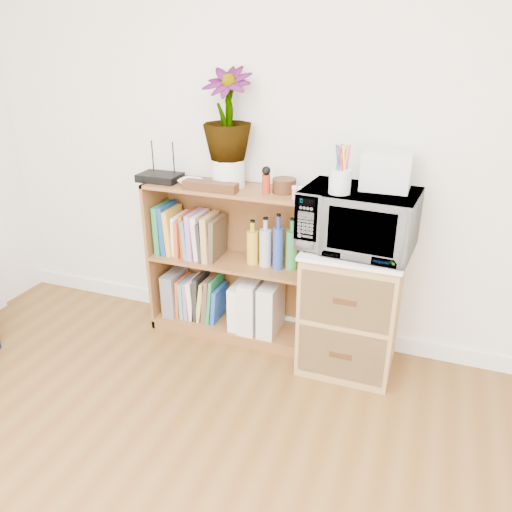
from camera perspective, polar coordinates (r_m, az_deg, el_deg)
The scene contains 21 objects.
skirting_board at distance 3.22m, azimuth 4.03°, elevation -7.69°, with size 4.00×0.02×0.10m, color white.
bookshelf at distance 3.01m, azimuth -2.90°, elevation -0.87°, with size 1.00×0.30×0.95m, color brown.
wicker_unit at distance 2.82m, azimuth 10.77°, elevation -5.99°, with size 0.50×0.45×0.70m, color #9E7542.
microwave at distance 2.59m, azimuth 11.60°, elevation 4.08°, with size 0.56×0.38×0.31m, color white.
pen_cup at distance 2.46m, azimuth 9.57°, elevation 8.41°, with size 0.11×0.11×0.12m, color silver.
small_appliance at distance 2.57m, azimuth 14.72°, elevation 9.44°, with size 0.23×0.20×0.19m, color silver.
router at distance 3.02m, azimuth -10.91°, elevation 8.82°, with size 0.24×0.17×0.04m, color black.
white_bowl at distance 2.91m, azimuth -7.55°, elevation 8.39°, with size 0.13×0.13×0.03m, color white.
plant_pot at distance 2.85m, azimuth -3.16°, elevation 9.48°, with size 0.18×0.18×0.15m, color white.
potted_plant at distance 2.79m, azimuth -3.31°, elevation 15.86°, with size 0.27×0.27×0.48m, color #31722D.
trinket_box at distance 2.78m, azimuth -5.25°, elevation 7.95°, with size 0.31×0.08×0.05m, color #3A220F.
kokeshi_doll at distance 2.71m, azimuth 1.17°, elevation 8.22°, with size 0.05×0.05×0.10m, color maroon.
wooden_bowl at distance 2.74m, azimuth 3.25°, elevation 8.03°, with size 0.13×0.13×0.08m, color #3A1C0F.
paint_jars at distance 2.62m, azimuth 5.13°, elevation 6.96°, with size 0.10×0.04×0.05m, color pink.
file_box at distance 3.29m, azimuth -9.22°, elevation -4.02°, with size 0.08×0.23×0.28m, color slate.
magazine_holder_left at distance 3.10m, azimuth -1.76°, elevation -5.55°, with size 0.09×0.23×0.28m, color white.
magazine_holder_mid at distance 3.06m, azimuth -0.45°, elevation -5.42°, with size 0.10×0.26×0.33m, color silver.
magazine_holder_right at distance 3.03m, azimuth 1.72°, elevation -5.87°, with size 0.10×0.26×0.32m, color silver.
cookbooks at distance 3.06m, azimuth -7.58°, elevation 2.61°, with size 0.40×0.20×0.31m.
liquor_bottles at distance 2.83m, azimuth 3.51°, elevation 1.28°, with size 0.47×0.07×0.32m.
lower_books at distance 3.21m, azimuth -6.27°, elevation -4.70°, with size 0.29×0.19×0.30m.
Camera 1 is at (0.75, -0.41, 1.72)m, focal length 35.00 mm.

